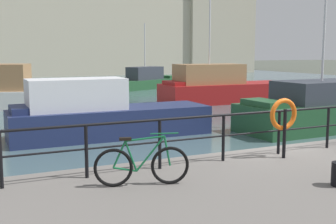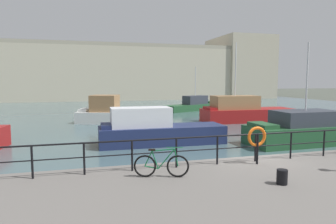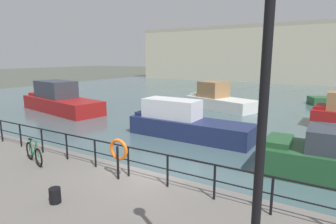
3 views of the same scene
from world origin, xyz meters
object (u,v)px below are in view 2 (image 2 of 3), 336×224
at_px(moored_red_daysailer, 309,130).
at_px(moored_green_narrowboat, 156,130).
at_px(moored_cabin_cruiser, 194,105).
at_px(parked_bicycle, 161,165).
at_px(moored_white_yacht, 244,112).
at_px(mooring_bollard, 282,177).
at_px(life_ring_stand, 257,138).
at_px(harbor_building, 141,73).
at_px(moored_small_launch, 112,113).

height_order(moored_red_daysailer, moored_green_narrowboat, moored_red_daysailer).
distance_m(moored_cabin_cruiser, parked_bicycle, 30.92).
relative_size(moored_white_yacht, mooring_bollard, 20.36).
bearing_deg(moored_white_yacht, mooring_bollard, 65.79).
xyz_separation_m(moored_white_yacht, life_ring_stand, (-8.66, -16.39, 0.87)).
relative_size(harbor_building, mooring_bollard, 157.60).
height_order(moored_green_narrowboat, life_ring_stand, moored_green_narrowboat).
relative_size(moored_cabin_cruiser, moored_small_launch, 1.15).
bearing_deg(moored_red_daysailer, moored_white_yacht, -98.24).
xyz_separation_m(moored_red_daysailer, moored_green_narrowboat, (-9.31, 2.30, 0.04)).
distance_m(moored_green_narrowboat, life_ring_stand, 8.61).
relative_size(moored_small_launch, moored_green_narrowboat, 0.95).
relative_size(moored_white_yacht, parked_bicycle, 5.22).
xyz_separation_m(moored_red_daysailer, parked_bicycle, (-11.20, -6.66, 0.41)).
height_order(moored_small_launch, mooring_bollard, moored_small_launch).
distance_m(moored_white_yacht, mooring_bollard, 20.70).
xyz_separation_m(moored_white_yacht, parked_bicycle, (-12.45, -17.00, 0.29)).
distance_m(moored_small_launch, moored_green_narrowboat, 10.66).
relative_size(moored_green_narrowboat, parked_bicycle, 4.55).
bearing_deg(life_ring_stand, moored_green_narrowboat, 102.78).
bearing_deg(moored_cabin_cruiser, moored_white_yacht, -110.67).
height_order(moored_red_daysailer, moored_small_launch, moored_red_daysailer).
distance_m(moored_green_narrowboat, mooring_bollard, 10.63).
xyz_separation_m(moored_cabin_cruiser, moored_white_yacht, (0.88, -11.67, 0.26)).
distance_m(harbor_building, mooring_bollard, 59.21).
xyz_separation_m(moored_green_narrowboat, mooring_bollard, (1.42, -10.53, 0.20)).
xyz_separation_m(moored_green_narrowboat, life_ring_stand, (1.89, -8.35, 0.96)).
distance_m(moored_white_yacht, moored_green_narrowboat, 13.27).
height_order(moored_cabin_cruiser, life_ring_stand, moored_cabin_cruiser).
height_order(parked_bicycle, mooring_bollard, parked_bicycle).
distance_m(moored_red_daysailer, moored_green_narrowboat, 9.59).
relative_size(moored_red_daysailer, moored_small_launch, 1.13).
xyz_separation_m(moored_white_yacht, mooring_bollard, (-9.13, -18.57, 0.12)).
relative_size(moored_red_daysailer, mooring_bollard, 19.06).
height_order(parked_bicycle, life_ring_stand, life_ring_stand).
xyz_separation_m(parked_bicycle, mooring_bollard, (3.31, -1.57, -0.17)).
xyz_separation_m(moored_small_launch, mooring_bollard, (3.23, -21.04, 0.16)).
distance_m(moored_small_launch, moored_white_yacht, 12.61).
relative_size(harbor_building, moored_cabin_cruiser, 8.08).
bearing_deg(life_ring_stand, parked_bicycle, -170.87).
bearing_deg(moored_green_narrowboat, moored_cabin_cruiser, -115.22).
bearing_deg(moored_green_narrowboat, moored_small_launch, -79.28).
bearing_deg(life_ring_stand, moored_cabin_cruiser, 74.49).
relative_size(harbor_building, life_ring_stand, 49.64).
relative_size(moored_green_narrowboat, mooring_bollard, 17.74).
distance_m(harbor_building, moored_small_launch, 39.14).
bearing_deg(mooring_bollard, life_ring_stand, 77.83).
height_order(moored_small_launch, life_ring_stand, moored_small_launch).
bearing_deg(parked_bicycle, mooring_bollard, -9.28).
xyz_separation_m(harbor_building, moored_red_daysailer, (1.58, -50.47, -4.78)).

